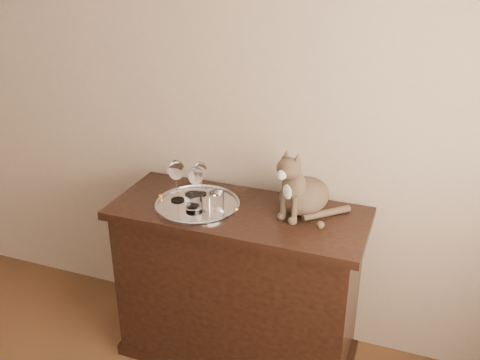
{
  "coord_description": "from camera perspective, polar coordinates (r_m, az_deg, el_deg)",
  "views": [
    {
      "loc": [
        1.38,
        -0.12,
        2.0
      ],
      "look_at": [
        0.61,
        1.95,
        1.0
      ],
      "focal_mm": 40.0,
      "sensor_mm": 36.0,
      "label": 1
    }
  ],
  "objects": [
    {
      "name": "tumbler_b",
      "position": [
        2.44,
        -4.94,
        -2.47
      ],
      "size": [
        0.08,
        0.08,
        0.09
      ],
      "primitive_type": "cylinder",
      "color": "silver",
      "rests_on": "tray"
    },
    {
      "name": "cat",
      "position": [
        2.41,
        6.97,
        0.09
      ],
      "size": [
        0.42,
        0.41,
        0.33
      ],
      "primitive_type": null,
      "rotation": [
        0.0,
        0.0,
        -0.39
      ],
      "color": "brown",
      "rests_on": "sideboard"
    },
    {
      "name": "wine_glass_c",
      "position": [
        2.53,
        -6.78,
        -0.07
      ],
      "size": [
        0.08,
        0.08,
        0.21
      ],
      "primitive_type": null,
      "color": "white",
      "rests_on": "tray"
    },
    {
      "name": "wine_glass_d",
      "position": [
        2.49,
        -4.72,
        -0.58
      ],
      "size": [
        0.07,
        0.07,
        0.19
      ],
      "primitive_type": null,
      "color": "white",
      "rests_on": "tray"
    },
    {
      "name": "wine_glass_b",
      "position": [
        2.58,
        -4.21,
        0.19
      ],
      "size": [
        0.06,
        0.06,
        0.17
      ],
      "primitive_type": null,
      "color": "silver",
      "rests_on": "tray"
    },
    {
      "name": "sideboard",
      "position": [
        2.71,
        -0.18,
        -11.18
      ],
      "size": [
        1.2,
        0.5,
        0.85
      ],
      "primitive_type": null,
      "color": "black",
      "rests_on": "ground"
    },
    {
      "name": "tray",
      "position": [
        2.53,
        -4.55,
        -2.69
      ],
      "size": [
        0.4,
        0.4,
        0.01
      ],
      "primitive_type": "cylinder",
      "color": "silver",
      "rests_on": "sideboard"
    },
    {
      "name": "wall_back",
      "position": [
        2.82,
        -9.61,
        10.72
      ],
      "size": [
        4.0,
        0.1,
        2.7
      ],
      "primitive_type": "cube",
      "color": "tan",
      "rests_on": "ground"
    },
    {
      "name": "tumbler_c",
      "position": [
        2.47,
        -2.54,
        -2.19
      ],
      "size": [
        0.07,
        0.07,
        0.08
      ],
      "primitive_type": "cylinder",
      "color": "silver",
      "rests_on": "tray"
    }
  ]
}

